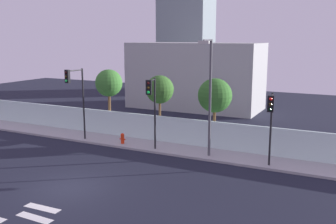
{
  "coord_description": "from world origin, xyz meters",
  "views": [
    {
      "loc": [
        12.62,
        -14.21,
        7.42
      ],
      "look_at": [
        2.29,
        6.5,
        2.94
      ],
      "focal_mm": 41.37,
      "sensor_mm": 36.0,
      "label": 1
    }
  ],
  "objects_px": {
    "traffic_light_center": "(152,99)",
    "street_lamp_curbside": "(209,89)",
    "fire_hydrant": "(122,138)",
    "traffic_light_left": "(75,89)",
    "roadside_tree_midright": "(215,96)",
    "roadside_tree_midleft": "(160,90)",
    "roadside_tree_leftmost": "(109,83)",
    "traffic_light_right": "(271,115)"
  },
  "relations": [
    {
      "from": "street_lamp_curbside",
      "to": "roadside_tree_midleft",
      "type": "distance_m",
      "value": 6.24
    },
    {
      "from": "traffic_light_right",
      "to": "roadside_tree_midleft",
      "type": "bearing_deg",
      "value": 156.14
    },
    {
      "from": "fire_hydrant",
      "to": "traffic_light_center",
      "type": "bearing_deg",
      "value": -16.45
    },
    {
      "from": "traffic_light_center",
      "to": "fire_hydrant",
      "type": "relative_size",
      "value": 6.42
    },
    {
      "from": "traffic_light_right",
      "to": "roadside_tree_midleft",
      "type": "xyz_separation_m",
      "value": [
        -8.96,
        3.96,
        0.36
      ]
    },
    {
      "from": "traffic_light_right",
      "to": "roadside_tree_leftmost",
      "type": "bearing_deg",
      "value": 163.64
    },
    {
      "from": "traffic_light_center",
      "to": "street_lamp_curbside",
      "type": "relative_size",
      "value": 0.66
    },
    {
      "from": "traffic_light_left",
      "to": "roadside_tree_midleft",
      "type": "bearing_deg",
      "value": 41.87
    },
    {
      "from": "street_lamp_curbside",
      "to": "roadside_tree_leftmost",
      "type": "relative_size",
      "value": 1.45
    },
    {
      "from": "traffic_light_left",
      "to": "traffic_light_right",
      "type": "xyz_separation_m",
      "value": [
        13.49,
        0.09,
        -0.61
      ]
    },
    {
      "from": "roadside_tree_midleft",
      "to": "roadside_tree_leftmost",
      "type": "bearing_deg",
      "value": 180.0
    },
    {
      "from": "fire_hydrant",
      "to": "roadside_tree_midleft",
      "type": "xyz_separation_m",
      "value": [
        1.26,
        3.21,
        3.07
      ]
    },
    {
      "from": "traffic_light_left",
      "to": "fire_hydrant",
      "type": "distance_m",
      "value": 4.74
    },
    {
      "from": "fire_hydrant",
      "to": "traffic_light_left",
      "type": "bearing_deg",
      "value": -165.47
    },
    {
      "from": "traffic_light_center",
      "to": "roadside_tree_midleft",
      "type": "xyz_separation_m",
      "value": [
        -1.54,
        4.03,
        0.02
      ]
    },
    {
      "from": "traffic_light_center",
      "to": "street_lamp_curbside",
      "type": "distance_m",
      "value": 3.75
    },
    {
      "from": "traffic_light_center",
      "to": "roadside_tree_leftmost",
      "type": "bearing_deg",
      "value": 146.46
    },
    {
      "from": "street_lamp_curbside",
      "to": "traffic_light_left",
      "type": "bearing_deg",
      "value": -176.3
    },
    {
      "from": "street_lamp_curbside",
      "to": "fire_hydrant",
      "type": "relative_size",
      "value": 9.73
    },
    {
      "from": "traffic_light_right",
      "to": "street_lamp_curbside",
      "type": "xyz_separation_m",
      "value": [
        -3.81,
        0.54,
        1.14
      ]
    },
    {
      "from": "street_lamp_curbside",
      "to": "fire_hydrant",
      "type": "distance_m",
      "value": 7.48
    },
    {
      "from": "street_lamp_curbside",
      "to": "roadside_tree_leftmost",
      "type": "distance_m",
      "value": 10.3
    },
    {
      "from": "roadside_tree_midright",
      "to": "traffic_light_right",
      "type": "bearing_deg",
      "value": -40.41
    },
    {
      "from": "traffic_light_center",
      "to": "traffic_light_left",
      "type": "bearing_deg",
      "value": -179.82
    },
    {
      "from": "roadside_tree_midright",
      "to": "fire_hydrant",
      "type": "bearing_deg",
      "value": -150.04
    },
    {
      "from": "traffic_light_left",
      "to": "fire_hydrant",
      "type": "bearing_deg",
      "value": 14.53
    },
    {
      "from": "roadside_tree_leftmost",
      "to": "roadside_tree_midleft",
      "type": "distance_m",
      "value": 4.55
    },
    {
      "from": "traffic_light_center",
      "to": "roadside_tree_midleft",
      "type": "relative_size",
      "value": 1.01
    },
    {
      "from": "traffic_light_left",
      "to": "traffic_light_center",
      "type": "xyz_separation_m",
      "value": [
        6.07,
        0.02,
        -0.27
      ]
    },
    {
      "from": "street_lamp_curbside",
      "to": "roadside_tree_midright",
      "type": "bearing_deg",
      "value": 103.9
    },
    {
      "from": "traffic_light_right",
      "to": "street_lamp_curbside",
      "type": "distance_m",
      "value": 4.01
    },
    {
      "from": "traffic_light_center",
      "to": "roadside_tree_midleft",
      "type": "bearing_deg",
      "value": 110.95
    },
    {
      "from": "traffic_light_right",
      "to": "roadside_tree_midright",
      "type": "distance_m",
      "value": 6.12
    },
    {
      "from": "traffic_light_center",
      "to": "street_lamp_curbside",
      "type": "height_order",
      "value": "street_lamp_curbside"
    },
    {
      "from": "street_lamp_curbside",
      "to": "fire_hydrant",
      "type": "xyz_separation_m",
      "value": [
        -6.41,
        0.22,
        -3.85
      ]
    },
    {
      "from": "roadside_tree_midright",
      "to": "traffic_light_center",
      "type": "bearing_deg",
      "value": -124.4
    },
    {
      "from": "traffic_light_center",
      "to": "roadside_tree_leftmost",
      "type": "distance_m",
      "value": 7.31
    },
    {
      "from": "traffic_light_left",
      "to": "traffic_light_center",
      "type": "relative_size",
      "value": 1.08
    },
    {
      "from": "traffic_light_right",
      "to": "traffic_light_center",
      "type": "bearing_deg",
      "value": -179.47
    },
    {
      "from": "traffic_light_center",
      "to": "roadside_tree_midright",
      "type": "bearing_deg",
      "value": 55.6
    },
    {
      "from": "traffic_light_right",
      "to": "roadside_tree_midleft",
      "type": "distance_m",
      "value": 9.81
    },
    {
      "from": "traffic_light_left",
      "to": "roadside_tree_leftmost",
      "type": "distance_m",
      "value": 4.05
    }
  ]
}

